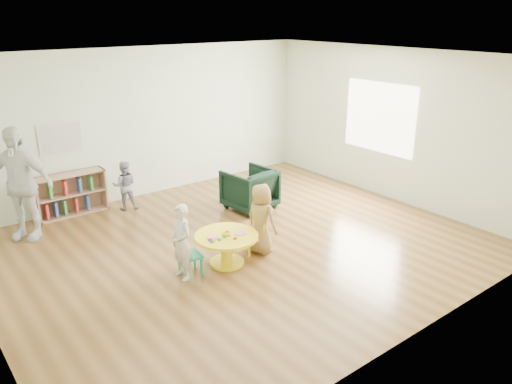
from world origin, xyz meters
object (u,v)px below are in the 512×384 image
kid_chair_left (187,255)px  bookshelf (70,194)px  kid_chair_right (256,236)px  toddler (125,185)px  armchair (250,189)px  child_left (182,242)px  adult_caretaker (20,184)px  activity_table (226,244)px  child_right (261,219)px

kid_chair_left → bookshelf: bearing=-162.8°
kid_chair_right → toddler: size_ratio=0.55×
armchair → toddler: 2.24m
bookshelf → child_left: bearing=-82.4°
armchair → toddler: size_ratio=0.91×
child_left → adult_caretaker: size_ratio=0.58×
kid_chair_right → adult_caretaker: 3.73m
armchair → adult_caretaker: size_ratio=0.46×
toddler → armchair: bearing=167.4°
activity_table → armchair: bearing=44.1°
kid_chair_left → kid_chair_right: size_ratio=1.08×
kid_chair_right → child_left: size_ratio=0.48×
child_right → toddler: 2.97m
child_left → child_right: bearing=87.9°
kid_chair_left → armchair: armchair is taller
bookshelf → child_right: 3.66m
armchair → kid_chair_right: bearing=49.8°
activity_table → bookshelf: 3.40m
child_right → bookshelf: bearing=18.5°
toddler → kid_chair_left: bearing=107.2°
armchair → child_right: (-0.93, -1.50, 0.16)m
activity_table → kid_chair_right: size_ratio=1.79×
child_left → activity_table: bearing=86.6°
bookshelf → armchair: bookshelf is taller
kid_chair_right → adult_caretaker: bearing=63.6°
kid_chair_left → toddler: bearing=-179.4°
kid_chair_left → armchair: (2.14, 1.41, 0.08)m
bookshelf → child_left: (0.42, -3.17, 0.16)m
toddler → adult_caretaker: size_ratio=0.50×
bookshelf → armchair: bearing=-33.0°
activity_table → child_right: bearing=-0.5°
bookshelf → toddler: (0.87, -0.37, 0.08)m
activity_table → armchair: size_ratio=1.10×
bookshelf → kid_chair_left: bearing=-80.7°
child_right → toddler: child_right is taller
armchair → adult_caretaker: adult_caretaker is taller
child_right → adult_caretaker: 3.76m
activity_table → child_right: size_ratio=0.84×
kid_chair_left → toddler: toddler is taller
bookshelf → adult_caretaker: size_ratio=0.67×
armchair → toddler: toddler is taller
activity_table → child_left: (-0.69, 0.04, 0.21)m
activity_table → adult_caretaker: adult_caretaker is taller
bookshelf → toddler: toddler is taller
adult_caretaker → kid_chair_left: bearing=-17.8°
kid_chair_left → kid_chair_right: 1.15m
armchair → child_right: size_ratio=0.77×
kid_chair_right → bookshelf: 3.59m
child_right → adult_caretaker: size_ratio=0.59×
activity_table → kid_chair_right: 0.55m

